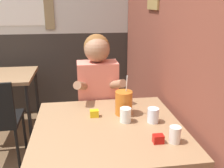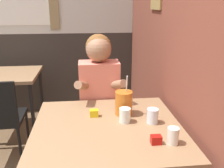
{
  "view_description": "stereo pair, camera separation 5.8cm",
  "coord_description": "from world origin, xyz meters",
  "px_view_note": "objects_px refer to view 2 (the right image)",
  "views": [
    {
      "loc": [
        0.43,
        -1.06,
        1.49
      ],
      "look_at": [
        0.67,
        0.57,
        0.95
      ],
      "focal_mm": 40.0,
      "sensor_mm": 36.0,
      "label": 1
    },
    {
      "loc": [
        0.49,
        -1.07,
        1.49
      ],
      "look_at": [
        0.67,
        0.57,
        0.95
      ],
      "focal_mm": 40.0,
      "sensor_mm": 36.0,
      "label": 2
    }
  ],
  "objects_px": {
    "main_table": "(107,134)",
    "person_seated": "(100,101)",
    "background_table": "(8,81)",
    "cocktail_pitcher": "(124,103)"
  },
  "relations": [
    {
      "from": "main_table",
      "to": "person_seated",
      "type": "distance_m",
      "value": 0.58
    },
    {
      "from": "main_table",
      "to": "background_table",
      "type": "distance_m",
      "value": 1.72
    },
    {
      "from": "background_table",
      "to": "main_table",
      "type": "bearing_deg",
      "value": -53.6
    },
    {
      "from": "background_table",
      "to": "person_seated",
      "type": "bearing_deg",
      "value": -38.66
    },
    {
      "from": "person_seated",
      "to": "cocktail_pitcher",
      "type": "distance_m",
      "value": 0.46
    },
    {
      "from": "background_table",
      "to": "person_seated",
      "type": "relative_size",
      "value": 0.58
    },
    {
      "from": "person_seated",
      "to": "cocktail_pitcher",
      "type": "relative_size",
      "value": 4.3
    },
    {
      "from": "background_table",
      "to": "cocktail_pitcher",
      "type": "height_order",
      "value": "cocktail_pitcher"
    },
    {
      "from": "main_table",
      "to": "background_table",
      "type": "height_order",
      "value": "same"
    },
    {
      "from": "person_seated",
      "to": "main_table",
      "type": "bearing_deg",
      "value": -88.32
    }
  ]
}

